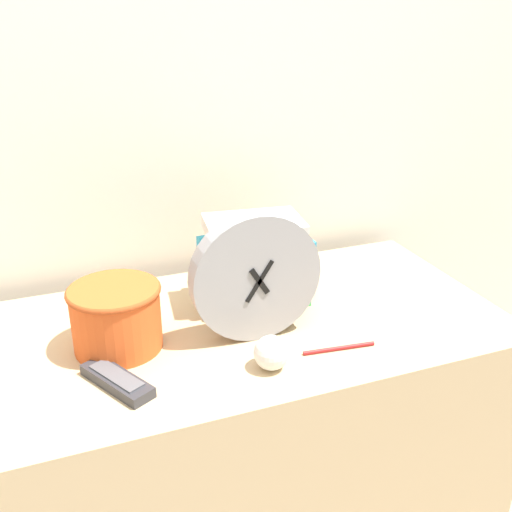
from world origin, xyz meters
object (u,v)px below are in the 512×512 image
object	(u,v)px
tv_remote	(117,380)
pen	(339,348)
crumpled_paper_ball	(271,353)
book_stack	(258,261)
desk_clock	(256,277)
basket	(116,315)

from	to	relation	value
tv_remote	pen	world-z (taller)	tv_remote
crumpled_paper_ball	book_stack	bearing A→B (deg)	74.18
pen	tv_remote	bearing A→B (deg)	174.85
tv_remote	pen	size ratio (longest dim) A/B	1.10
tv_remote	pen	xyz separation A→B (m)	(0.42, -0.04, -0.01)
book_stack	desk_clock	bearing A→B (deg)	-112.86
basket	crumpled_paper_ball	world-z (taller)	basket
basket	tv_remote	size ratio (longest dim) A/B	1.11
basket	crumpled_paper_ball	distance (m)	0.31
book_stack	pen	distance (m)	0.27
desk_clock	crumpled_paper_ball	size ratio (longest dim) A/B	4.00
desk_clock	tv_remote	bearing A→B (deg)	-166.13
book_stack	tv_remote	distance (m)	0.41
basket	pen	size ratio (longest dim) A/B	1.22
book_stack	tv_remote	size ratio (longest dim) A/B	1.60
tv_remote	crumpled_paper_ball	xyz separation A→B (m)	(0.27, -0.05, 0.02)
desk_clock	crumpled_paper_ball	xyz separation A→B (m)	(-0.01, -0.12, -0.10)
basket	pen	xyz separation A→B (m)	(0.40, -0.17, -0.07)
desk_clock	tv_remote	distance (m)	0.32
book_stack	pen	xyz separation A→B (m)	(0.07, -0.24, -0.10)
desk_clock	tv_remote	world-z (taller)	desk_clock
crumpled_paper_ball	tv_remote	bearing A→B (deg)	170.34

